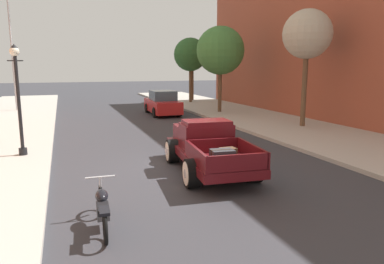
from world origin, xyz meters
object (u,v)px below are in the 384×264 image
(hotrod_truck_maroon, at_px, (207,146))
(street_tree_nearest, at_px, (307,35))
(motorcycle_parked, at_px, (103,207))
(street_lamp_near, at_px, (18,92))
(street_tree_third, at_px, (190,55))
(flagpole, at_px, (14,30))
(street_tree_second, at_px, (220,51))
(street_tree_farthest, at_px, (192,54))
(car_background_red, at_px, (163,103))

(hotrod_truck_maroon, distance_m, street_tree_nearest, 10.23)
(motorcycle_parked, height_order, street_tree_nearest, street_tree_nearest)
(street_lamp_near, height_order, street_tree_third, street_tree_third)
(flagpole, bearing_deg, street_tree_third, 6.43)
(hotrod_truck_maroon, relative_size, motorcycle_parked, 2.38)
(street_tree_nearest, bearing_deg, street_tree_second, 102.93)
(street_tree_farthest, bearing_deg, motorcycle_parked, -113.68)
(street_lamp_near, xyz_separation_m, street_tree_third, (12.14, 16.35, 1.88))
(flagpole, height_order, street_tree_farthest, flagpole)
(street_tree_farthest, bearing_deg, flagpole, -166.68)
(hotrod_truck_maroon, bearing_deg, street_tree_third, 71.86)
(street_tree_third, bearing_deg, hotrod_truck_maroon, -108.14)
(hotrod_truck_maroon, distance_m, car_background_red, 13.55)
(motorcycle_parked, bearing_deg, street_tree_third, 66.38)
(street_tree_nearest, bearing_deg, hotrod_truck_maroon, -144.82)
(motorcycle_parked, xyz_separation_m, car_background_red, (5.77, 16.62, 0.33))
(car_background_red, xyz_separation_m, street_tree_farthest, (5.15, 8.29, 3.65))
(car_background_red, xyz_separation_m, street_tree_second, (3.86, -0.88, 3.54))
(motorcycle_parked, xyz_separation_m, street_tree_second, (9.63, 15.74, 3.87))
(street_tree_farthest, bearing_deg, street_tree_second, -98.00)
(car_background_red, bearing_deg, street_tree_farthest, 58.15)
(street_lamp_near, height_order, street_tree_second, street_tree_second)
(street_tree_nearest, relative_size, street_tree_farthest, 1.11)
(street_lamp_near, bearing_deg, street_tree_farthest, 54.54)
(car_background_red, bearing_deg, street_tree_nearest, -55.43)
(street_tree_farthest, bearing_deg, car_background_red, -121.85)
(motorcycle_parked, bearing_deg, street_tree_second, 58.52)
(hotrod_truck_maroon, xyz_separation_m, flagpole, (-7.14, 18.24, 5.02))
(street_tree_nearest, bearing_deg, street_lamp_near, -171.56)
(street_lamp_near, bearing_deg, motorcycle_parked, -72.78)
(street_tree_farthest, bearing_deg, street_tree_nearest, -88.81)
(hotrod_truck_maroon, relative_size, car_background_red, 1.16)
(street_tree_second, bearing_deg, street_tree_nearest, -77.07)
(street_tree_second, relative_size, street_tree_third, 1.04)
(street_tree_second, bearing_deg, street_lamp_near, -142.24)
(car_background_red, xyz_separation_m, street_tree_nearest, (5.49, -7.97, 4.06))
(street_tree_nearest, relative_size, street_tree_third, 1.07)
(flagpole, xyz_separation_m, street_tree_nearest, (14.81, -12.83, -0.95))
(motorcycle_parked, bearing_deg, flagpole, 99.39)
(street_tree_second, bearing_deg, street_tree_farthest, 82.00)
(hotrod_truck_maroon, height_order, street_lamp_near, street_lamp_near)
(street_tree_second, distance_m, street_tree_third, 7.30)
(car_background_red, distance_m, street_lamp_near, 12.77)
(flagpole, height_order, street_tree_nearest, flagpole)
(flagpole, xyz_separation_m, street_tree_farthest, (14.48, 3.43, -1.36))
(flagpole, relative_size, street_tree_second, 1.58)
(motorcycle_parked, bearing_deg, street_lamp_near, 107.22)
(car_background_red, height_order, flagpole, flagpole)
(street_tree_nearest, distance_m, street_tree_second, 7.29)
(flagpole, relative_size, street_tree_third, 1.64)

